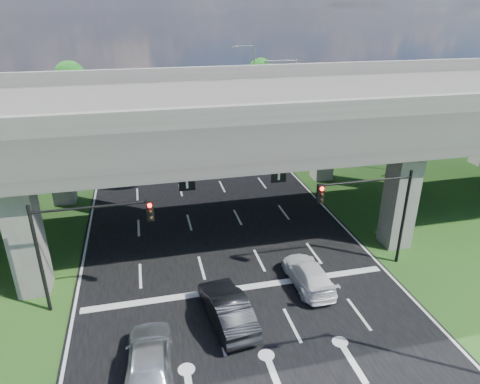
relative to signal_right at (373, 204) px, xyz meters
name	(u,v)px	position (x,y,z in m)	size (l,w,h in m)	color
ground	(257,331)	(-7.82, -3.94, -4.19)	(160.00, 160.00, 0.00)	#1C4716
road	(219,233)	(-7.82, 6.06, -4.17)	(18.00, 120.00, 0.03)	black
overpass	(211,114)	(-7.82, 8.06, 3.73)	(80.00, 15.00, 10.00)	#383633
signal_right	(373,204)	(0.00, 0.00, 0.00)	(5.76, 0.54, 6.00)	black
signal_left	(83,235)	(-15.65, 0.00, 0.00)	(5.76, 0.54, 6.00)	black
streetlight_far	(292,101)	(2.27, 20.06, 1.66)	(3.38, 0.25, 10.00)	gray
streetlight_beyond	(251,77)	(2.27, 36.06, 1.66)	(3.38, 0.25, 10.00)	gray
tree_left_near	(35,120)	(-21.78, 22.06, 0.63)	(4.50, 4.50, 7.80)	black
tree_left_mid	(21,110)	(-24.78, 30.06, -0.01)	(3.91, 3.90, 6.76)	black
tree_left_far	(69,87)	(-20.78, 38.06, 0.95)	(4.80, 4.80, 8.32)	black
tree_right_near	(305,105)	(5.22, 24.06, 0.31)	(4.20, 4.20, 7.28)	black
tree_right_mid	(304,93)	(8.22, 32.06, -0.01)	(3.91, 3.90, 6.76)	black
tree_right_far	(257,79)	(4.22, 40.06, 0.63)	(4.50, 4.50, 7.80)	black
car_silver	(149,360)	(-12.93, -5.49, -3.32)	(1.98, 4.91, 1.67)	silver
car_dark	(227,308)	(-9.08, -2.93, -3.35)	(1.71, 4.91, 1.62)	black
car_white	(308,274)	(-4.04, -0.94, -3.49)	(1.88, 4.62, 1.34)	white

